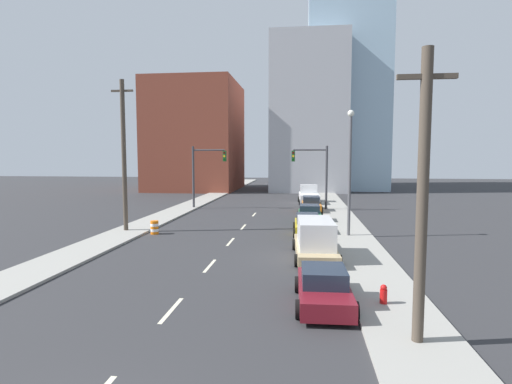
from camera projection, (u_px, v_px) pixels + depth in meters
sidewalk_left at (206, 199)px, 51.56m from camera, size 2.86×88.72×0.14m
sidewalk_right at (330, 200)px, 49.69m from camera, size 2.86×88.72×0.14m
lane_stripe_at_8m at (171, 310)px, 14.20m from camera, size 0.16×2.40×0.01m
lane_stripe_at_13m at (210, 266)px, 20.01m from camera, size 0.16×2.40×0.01m
lane_stripe_at_19m at (230, 242)px, 25.66m from camera, size 0.16×2.40×0.01m
lane_stripe_at_25m at (243, 227)px, 31.11m from camera, size 0.16×2.40×0.01m
lane_stripe_at_32m at (254, 214)px, 37.94m from camera, size 0.16×2.40×0.01m
building_brick_left at (196, 137)px, 67.16m from camera, size 14.00×16.00×17.81m
building_office_center at (308, 118)px, 68.62m from camera, size 12.00×20.00×24.37m
building_glass_right at (344, 91)px, 71.39m from camera, size 13.00×20.00×34.34m
traffic_signal_left at (202, 169)px, 41.97m from camera, size 3.67×0.35×6.58m
traffic_signal_right at (317, 169)px, 40.55m from camera, size 3.67×0.35×6.58m
utility_pole_right_near at (422, 196)px, 11.18m from camera, size 1.60×0.32×8.43m
utility_pole_left_mid at (124, 155)px, 28.64m from camera, size 1.60×0.32×10.93m
traffic_barrel at (155, 227)px, 28.23m from camera, size 0.56×0.56×0.95m
street_lamp at (350, 164)px, 26.76m from camera, size 0.44×0.44×8.56m
fire_hydrant at (383, 296)px, 14.47m from camera, size 0.26×0.26×0.84m
sedan_maroon at (324, 288)px, 14.64m from camera, size 2.19×4.32×1.40m
box_truck_tan at (315, 240)px, 21.34m from camera, size 2.55×5.94×2.13m
sedan_yellow at (307, 225)px, 28.11m from camera, size 2.09×4.30×1.47m
sedan_green at (310, 214)px, 33.44m from camera, size 2.16×4.54×1.46m
sedan_orange at (311, 205)px, 39.94m from camera, size 2.18×4.81×1.54m
pickup_truck_white at (309, 196)px, 47.09m from camera, size 2.67×5.66×2.16m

